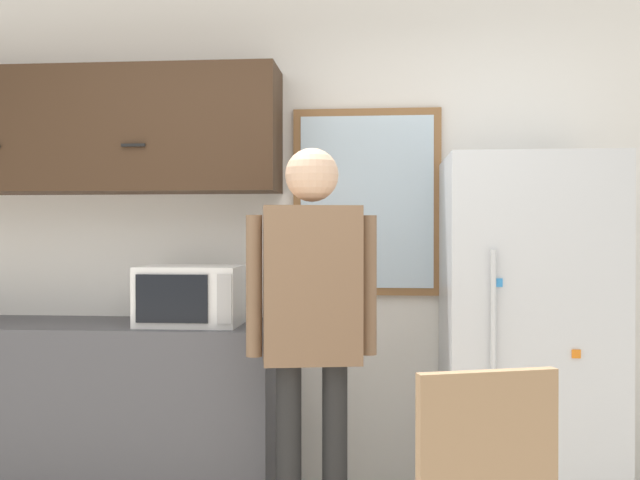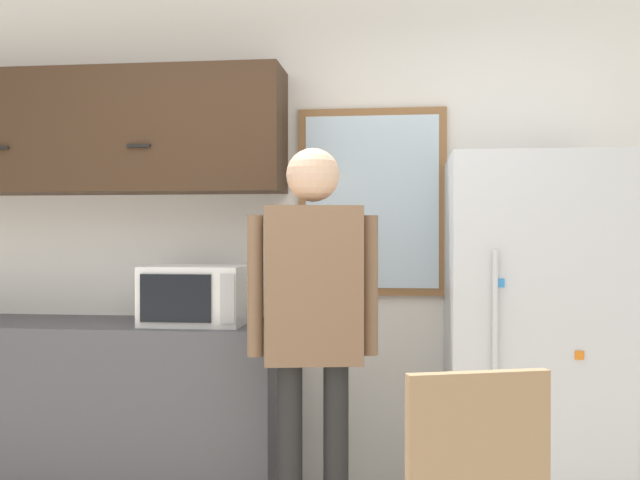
# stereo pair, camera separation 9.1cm
# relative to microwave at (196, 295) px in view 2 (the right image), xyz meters

# --- Properties ---
(back_wall) EXTENTS (6.00, 0.06, 2.70)m
(back_wall) POSITION_rel_microwave_xyz_m (0.47, 0.35, 0.28)
(back_wall) COLOR white
(back_wall) RESTS_ON ground_plane
(counter) EXTENTS (2.14, 0.58, 0.93)m
(counter) POSITION_rel_microwave_xyz_m (-0.66, 0.03, -0.61)
(counter) COLOR #4C4C51
(counter) RESTS_ON ground_plane
(upper_cabinets) EXTENTS (2.14, 0.37, 0.64)m
(upper_cabinets) POSITION_rel_microwave_xyz_m (-0.66, 0.15, 0.84)
(upper_cabinets) COLOR #3D2819
(microwave) EXTENTS (0.49, 0.39, 0.29)m
(microwave) POSITION_rel_microwave_xyz_m (0.00, 0.00, 0.00)
(microwave) COLOR white
(microwave) RESTS_ON counter
(person) EXTENTS (0.56, 0.29, 1.75)m
(person) POSITION_rel_microwave_xyz_m (0.64, -0.41, -0.00)
(person) COLOR black
(person) RESTS_ON ground_plane
(refrigerator) EXTENTS (0.76, 0.74, 1.74)m
(refrigerator) POSITION_rel_microwave_xyz_m (1.62, -0.04, -0.20)
(refrigerator) COLOR silver
(refrigerator) RESTS_ON ground_plane
(window) EXTENTS (0.78, 0.05, 0.99)m
(window) POSITION_rel_microwave_xyz_m (0.86, 0.31, 0.47)
(window) COLOR olive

